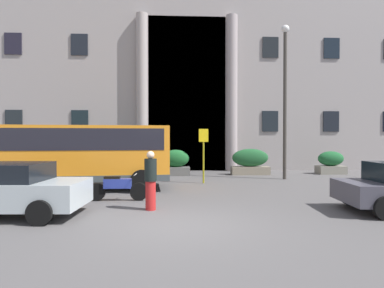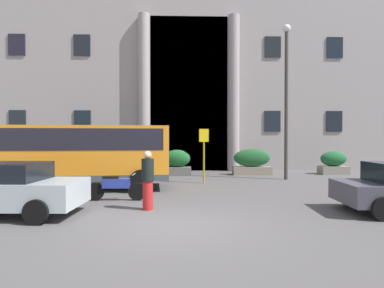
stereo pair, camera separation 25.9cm
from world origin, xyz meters
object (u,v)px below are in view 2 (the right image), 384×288
object	(u,v)px
motorcycle_far_end	(115,187)
pedestrian_woman_with_bag	(148,180)
hedge_planter_west	(177,163)
hedge_planter_entrance_right	(100,162)
orange_minibus	(81,151)
hedge_planter_far_east	(333,163)
hedge_planter_east	(252,162)
bus_stop_sign	(204,150)
lamppost_plaza_centre	(286,90)

from	to	relation	value
motorcycle_far_end	pedestrian_woman_with_bag	size ratio (longest dim) A/B	1.17
hedge_planter_west	hedge_planter_entrance_right	xyz separation A→B (m)	(-4.44, 0.44, 0.03)
orange_minibus	hedge_planter_far_east	distance (m)	14.01
hedge_planter_east	hedge_planter_entrance_right	distance (m)	8.75
orange_minibus	bus_stop_sign	world-z (taller)	orange_minibus
hedge_planter_far_east	hedge_planter_entrance_right	world-z (taller)	hedge_planter_entrance_right
bus_stop_sign	hedge_planter_entrance_right	bearing A→B (deg)	147.45
hedge_planter_west	motorcycle_far_end	distance (m)	7.53
hedge_planter_entrance_right	bus_stop_sign	bearing A→B (deg)	-32.55
orange_minibus	hedge_planter_far_east	size ratio (longest dim) A/B	4.59
pedestrian_woman_with_bag	lamppost_plaza_centre	xyz separation A→B (m)	(6.30, 6.75, 3.69)
orange_minibus	hedge_planter_west	distance (m)	6.24
hedge_planter_far_east	lamppost_plaza_centre	xyz separation A→B (m)	(-3.55, -2.27, 3.91)
hedge_planter_entrance_right	pedestrian_woman_with_bag	world-z (taller)	pedestrian_woman_with_bag
hedge_planter_far_east	hedge_planter_entrance_right	xyz separation A→B (m)	(-13.58, 0.12, 0.09)
hedge_planter_west	pedestrian_woman_with_bag	distance (m)	8.73
hedge_planter_far_east	hedge_planter_west	xyz separation A→B (m)	(-9.13, -0.32, 0.05)
pedestrian_woman_with_bag	motorcycle_far_end	bearing A→B (deg)	-164.43
hedge_planter_far_east	motorcycle_far_end	world-z (taller)	hedge_planter_far_east
hedge_planter_far_east	lamppost_plaza_centre	distance (m)	5.75
motorcycle_far_end	pedestrian_woman_with_bag	world-z (taller)	pedestrian_woman_with_bag
hedge_planter_east	pedestrian_woman_with_bag	world-z (taller)	pedestrian_woman_with_bag
pedestrian_woman_with_bag	bus_stop_sign	bearing A→B (deg)	134.08
hedge_planter_east	lamppost_plaza_centre	world-z (taller)	lamppost_plaza_centre
orange_minibus	hedge_planter_entrance_right	xyz separation A→B (m)	(-0.58, 5.27, -0.83)
orange_minibus	hedge_planter_far_east	xyz separation A→B (m)	(13.00, 5.14, -0.92)
hedge_planter_west	hedge_planter_entrance_right	size ratio (longest dim) A/B	0.90
orange_minibus	hedge_planter_west	size ratio (longest dim) A/B	4.57
hedge_planter_east	bus_stop_sign	bearing A→B (deg)	-131.49
hedge_planter_west	motorcycle_far_end	size ratio (longest dim) A/B	0.79
hedge_planter_far_east	hedge_planter_west	size ratio (longest dim) A/B	0.99
hedge_planter_east	hedge_planter_entrance_right	size ratio (longest dim) A/B	1.23
hedge_planter_east	lamppost_plaza_centre	size ratio (longest dim) A/B	0.28
hedge_planter_west	lamppost_plaza_centre	distance (m)	7.06
hedge_planter_entrance_right	pedestrian_woman_with_bag	xyz separation A→B (m)	(3.73, -9.14, 0.14)
hedge_planter_west	lamppost_plaza_centre	bearing A→B (deg)	-19.26
hedge_planter_entrance_right	pedestrian_woman_with_bag	distance (m)	9.87
hedge_planter_west	orange_minibus	bearing A→B (deg)	-128.69
hedge_planter_far_east	lamppost_plaza_centre	bearing A→B (deg)	-147.37
motorcycle_far_end	bus_stop_sign	bearing A→B (deg)	51.94
motorcycle_far_end	hedge_planter_entrance_right	bearing A→B (deg)	108.81
bus_stop_sign	motorcycle_far_end	bearing A→B (deg)	-129.08
bus_stop_sign	hedge_planter_east	bearing A→B (deg)	48.51
motorcycle_far_end	lamppost_plaza_centre	bearing A→B (deg)	36.13
bus_stop_sign	hedge_planter_far_east	world-z (taller)	bus_stop_sign
orange_minibus	motorcycle_far_end	bearing A→B (deg)	-57.36
bus_stop_sign	motorcycle_far_end	xyz separation A→B (m)	(-3.28, -4.04, -1.11)
hedge_planter_far_east	motorcycle_far_end	xyz separation A→B (m)	(-11.11, -7.59, -0.19)
hedge_planter_east	hedge_planter_entrance_right	world-z (taller)	hedge_planter_entrance_right
hedge_planter_east	hedge_planter_far_east	size ratio (longest dim) A/B	1.38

